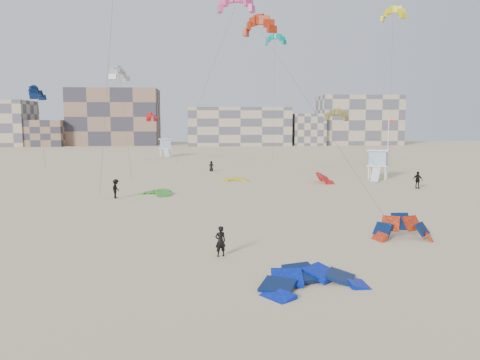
{
  "coord_description": "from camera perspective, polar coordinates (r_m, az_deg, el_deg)",
  "views": [
    {
      "loc": [
        -0.47,
        -21.05,
        7.12
      ],
      "look_at": [
        1.48,
        6.0,
        3.81
      ],
      "focal_mm": 35.0,
      "sensor_mm": 36.0,
      "label": 1
    }
  ],
  "objects": [
    {
      "name": "kite_fly_olive",
      "position": [
        63.41,
        11.63,
        7.62
      ],
      "size": [
        5.91,
        9.58,
        8.23
      ],
      "rotation": [
        0.0,
        0.0,
        -0.53
      ],
      "color": "brown",
      "rests_on": "ground"
    },
    {
      "name": "kitesurfer_c",
      "position": [
        45.94,
        -14.9,
        -1.04
      ],
      "size": [
        0.89,
        1.29,
        1.83
      ],
      "primitive_type": "imported",
      "rotation": [
        0.0,
        0.0,
        1.38
      ],
      "color": "black",
      "rests_on": "ground"
    },
    {
      "name": "kite_fly_grey",
      "position": [
        60.35,
        -14.48,
        12.29
      ],
      "size": [
        4.6,
        10.43,
        13.04
      ],
      "rotation": [
        0.0,
        0.0,
        1.1
      ],
      "color": "silver",
      "rests_on": "ground"
    },
    {
      "name": "kite_fly_navy",
      "position": [
        78.25,
        -23.51,
        9.58
      ],
      "size": [
        6.5,
        12.94,
        12.09
      ],
      "rotation": [
        0.0,
        0.0,
        1.56
      ],
      "color": "#0A1444",
      "rests_on": "ground"
    },
    {
      "name": "kite_fly_yellow",
      "position": [
        83.34,
        18.14,
        18.61
      ],
      "size": [
        5.74,
        5.75,
        24.79
      ],
      "rotation": [
        0.0,
        0.0,
        -0.86
      ],
      "color": "#BAC315",
      "rests_on": "ground"
    },
    {
      "name": "kite_fly_orange",
      "position": [
        53.03,
        2.29,
        18.14
      ],
      "size": [
        7.86,
        27.64,
        17.53
      ],
      "rotation": [
        0.0,
        0.0,
        -0.69
      ],
      "color": "#FF3B0F",
      "rests_on": "ground"
    },
    {
      "name": "flagpole",
      "position": [
        62.32,
        17.6,
        3.85
      ],
      "size": [
        0.63,
        0.1,
        7.78
      ],
      "color": "white",
      "rests_on": "ground"
    },
    {
      "name": "condo_fill_left",
      "position": [
        157.1,
        -22.6,
        5.3
      ],
      "size": [
        12.0,
        10.0,
        8.0
      ],
      "primitive_type": "cube",
      "color": "#81644E",
      "rests_on": "ground"
    },
    {
      "name": "condo_east",
      "position": [
        161.16,
        14.24,
        7.07
      ],
      "size": [
        26.0,
        14.0,
        16.0
      ],
      "primitive_type": "cube",
      "color": "tan",
      "rests_on": "ground"
    },
    {
      "name": "kite_fly_red",
      "position": [
        83.85,
        -10.74,
        7.44
      ],
      "size": [
        8.68,
        7.33,
        8.05
      ],
      "rotation": [
        0.0,
        0.0,
        2.16
      ],
      "color": "#AE1921",
      "rests_on": "ground"
    },
    {
      "name": "kite_ground_green",
      "position": [
        47.45,
        -10.22,
        -1.78
      ],
      "size": [
        5.16,
        5.16,
        1.65
      ],
      "primitive_type": null,
      "rotation": [
        0.22,
        0.0,
        -0.77
      ],
      "color": "#379A1C",
      "rests_on": "ground"
    },
    {
      "name": "lifeguard_tower_near",
      "position": [
        62.2,
        16.48,
        1.83
      ],
      "size": [
        3.56,
        5.63,
        3.76
      ],
      "rotation": [
        0.0,
        0.0,
        -0.46
      ],
      "color": "white",
      "rests_on": "ground"
    },
    {
      "name": "kitesurfer_f",
      "position": [
        78.95,
        16.9,
        2.12
      ],
      "size": [
        0.79,
        1.66,
        1.72
      ],
      "primitive_type": "imported",
      "rotation": [
        0.0,
        0.0,
        -1.75
      ],
      "color": "black",
      "rests_on": "ground"
    },
    {
      "name": "kite_ground_yellow",
      "position": [
        57.76,
        -0.6,
        -0.12
      ],
      "size": [
        3.18,
        3.35,
        1.02
      ],
      "primitive_type": null,
      "rotation": [
        0.14,
        0.0,
        -0.07
      ],
      "color": "#BAC315",
      "rests_on": "ground"
    },
    {
      "name": "kite_ground_blue",
      "position": [
        21.19,
        8.89,
        -12.76
      ],
      "size": [
        6.1,
        6.26,
        2.29
      ],
      "primitive_type": null,
      "rotation": [
        0.24,
        0.0,
        0.32
      ],
      "color": "#0023C1",
      "rests_on": "ground"
    },
    {
      "name": "kitesurfer_main",
      "position": [
        25.25,
        -2.41,
        -7.47
      ],
      "size": [
        0.7,
        0.57,
        1.66
      ],
      "primitive_type": "imported",
      "rotation": [
        0.0,
        0.0,
        3.46
      ],
      "color": "black",
      "rests_on": "ground"
    },
    {
      "name": "kitesurfer_e",
      "position": [
        69.3,
        -3.52,
        1.7
      ],
      "size": [
        0.77,
        0.52,
        1.55
      ],
      "primitive_type": "imported",
      "rotation": [
        0.0,
        0.0,
        0.03
      ],
      "color": "black",
      "rests_on": "ground"
    },
    {
      "name": "lifeguard_tower_far",
      "position": [
        101.81,
        -9.09,
        3.93
      ],
      "size": [
        3.1,
        5.43,
        3.8
      ],
      "rotation": [
        0.0,
        0.0,
        0.17
      ],
      "color": "white",
      "rests_on": "ground"
    },
    {
      "name": "condo_west_b",
      "position": [
        157.85,
        -15.03,
        7.41
      ],
      "size": [
        28.0,
        14.0,
        18.0
      ],
      "primitive_type": "cube",
      "color": "#81644E",
      "rests_on": "ground"
    },
    {
      "name": "kitesurfer_d",
      "position": [
        54.44,
        20.86,
        -0.01
      ],
      "size": [
        1.06,
        1.15,
        1.89
      ],
      "primitive_type": "imported",
      "rotation": [
        0.0,
        0.0,
        2.25
      ],
      "color": "black",
      "rests_on": "ground"
    },
    {
      "name": "condo_fill_right",
      "position": [
        152.57,
        8.21,
        6.1
      ],
      "size": [
        10.0,
        10.0,
        10.0
      ],
      "primitive_type": "cube",
      "color": "tan",
      "rests_on": "ground"
    },
    {
      "name": "kite_fly_teal_b",
      "position": [
        82.49,
        4.32,
        16.62
      ],
      "size": [
        4.5,
        8.12,
        21.02
      ],
      "rotation": [
        0.0,
        0.0,
        -0.4
      ],
      "color": "#00A891",
      "rests_on": "ground"
    },
    {
      "name": "kite_fly_pink",
      "position": [
        61.4,
        -0.5,
        20.58
      ],
      "size": [
        10.71,
        10.55,
        21.92
      ],
      "rotation": [
        0.0,
        0.0,
        -0.1
      ],
      "color": "#F54882",
      "rests_on": "ground"
    },
    {
      "name": "kite_ground_red_far",
      "position": [
        57.0,
        10.3,
        -0.33
      ],
      "size": [
        3.73,
        3.64,
        3.58
      ],
      "primitive_type": null,
      "rotation": [
        0.77,
        0.0,
        1.53
      ],
      "color": "#AE1921",
      "rests_on": "ground"
    },
    {
      "name": "ground",
      "position": [
        22.23,
        -2.74,
        -11.73
      ],
      "size": [
        320.0,
        320.0,
        0.0
      ],
      "primitive_type": "plane",
      "color": "beige",
      "rests_on": "ground"
    },
    {
      "name": "kite_ground_orange",
      "position": [
        30.7,
        19.23,
        -6.85
      ],
      "size": [
        3.79,
        3.74,
        3.63
      ],
      "primitive_type": null,
      "rotation": [
        0.92,
        0.0,
        -0.05
      ],
      "color": "#FF3B0F",
      "rests_on": "ground"
    },
    {
      "name": "condo_mid",
      "position": [
        151.42,
        -0.16,
        6.54
      ],
      "size": [
        32.0,
        16.0,
        12.0
      ],
      "primitive_type": "cube",
      "color": "tan",
      "rests_on": "ground"
    }
  ]
}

